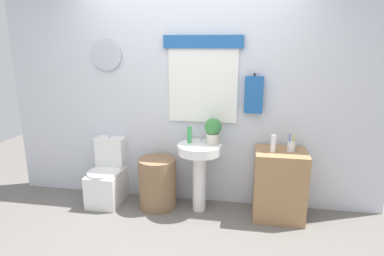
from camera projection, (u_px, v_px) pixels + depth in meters
name	position (u px, v px, depth m)	size (l,w,h in m)	color
ground_plane	(168.00, 253.00, 3.00)	(8.00, 8.00, 0.00)	slate
back_wall	(191.00, 93.00, 3.76)	(4.40, 0.18, 2.60)	silver
toilet	(108.00, 178.00, 3.93)	(0.38, 0.51, 0.78)	white
laundry_hamper	(158.00, 183.00, 3.79)	(0.43, 0.43, 0.59)	#846647
pedestal_sink	(199.00, 162.00, 3.64)	(0.48, 0.48, 0.78)	white
faucet	(201.00, 137.00, 3.69)	(0.03, 0.03, 0.10)	silver
wooden_cabinet	(279.00, 185.00, 3.54)	(0.54, 0.44, 0.76)	#9E754C
soap_bottle	(189.00, 135.00, 3.63)	(0.05, 0.05, 0.18)	green
potted_plant	(213.00, 130.00, 3.58)	(0.19, 0.19, 0.29)	beige
lotion_bottle	(273.00, 143.00, 3.40)	(0.05, 0.05, 0.19)	white
toothbrush_cup	(291.00, 146.00, 3.44)	(0.08, 0.08, 0.18)	silver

